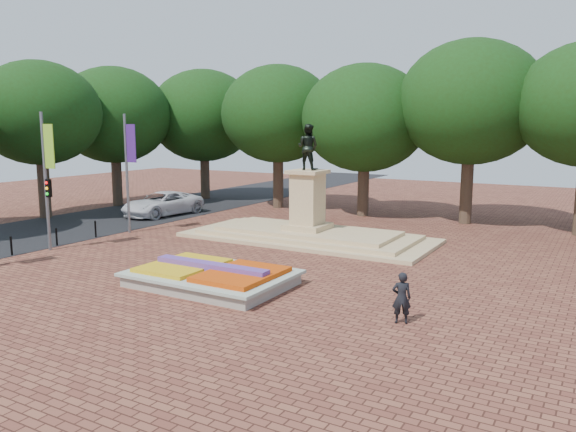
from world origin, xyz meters
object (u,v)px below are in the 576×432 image
object	(u,v)px
monument	(307,224)
flower_bed	(212,276)
pedestrian	(402,298)
van	(162,204)

from	to	relation	value
monument	flower_bed	bearing A→B (deg)	-84.13
pedestrian	flower_bed	bearing A→B (deg)	-28.18
van	pedestrian	distance (m)	25.42
monument	van	world-z (taller)	monument
van	pedestrian	size ratio (longest dim) A/B	3.55
monument	pedestrian	size ratio (longest dim) A/B	8.24
flower_bed	pedestrian	distance (m)	8.00
monument	van	distance (m)	13.18
pedestrian	van	bearing A→B (deg)	-55.37
van	pedestrian	xyz separation A→B (m)	(21.96, -12.80, 0.01)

